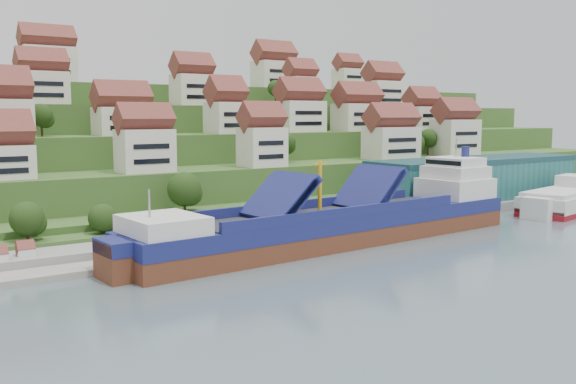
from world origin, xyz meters
TOP-DOWN VIEW (x-y plane):
  - ground at (0.00, 0.00)m, footprint 300.00×300.00m
  - quay at (20.00, 15.00)m, footprint 180.00×14.00m
  - hillside at (0.00, 103.55)m, footprint 260.00×128.00m
  - hillside_village at (1.80, 59.72)m, footprint 159.16×61.80m
  - hillside_trees at (-14.31, 40.82)m, footprint 140.07×62.30m
  - warehouse at (52.00, 17.00)m, footprint 60.00×15.00m
  - flagpole at (18.11, 10.00)m, footprint 1.28×0.16m
  - cargo_ship at (-2.02, 0.99)m, footprint 80.17×17.18m
  - second_ship at (64.12, -0.05)m, footprint 31.92×16.84m

SIDE VIEW (x-z plane):
  - ground at x=0.00m, z-range 0.00..0.00m
  - quay at x=20.00m, z-range 0.00..2.20m
  - second_ship at x=64.12m, z-range -1.74..7.05m
  - cargo_ship at x=-2.02m, z-range -5.48..12.18m
  - flagpole at x=18.11m, z-range 2.88..10.88m
  - warehouse at x=52.00m, z-range 2.20..12.20m
  - hillside at x=0.00m, z-range -4.84..26.16m
  - hillside_trees at x=-14.31m, z-range -0.11..29.77m
  - hillside_village at x=1.80m, z-range 9.55..38.51m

